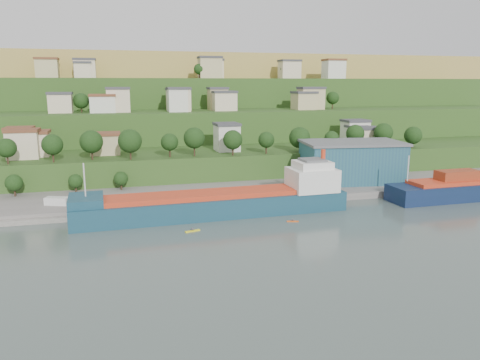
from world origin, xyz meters
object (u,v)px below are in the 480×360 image
object	(u,v)px
cargo_ship_near	(223,204)
kayak_orange	(293,221)
caravan	(57,203)
warehouse	(352,161)

from	to	relation	value
cargo_ship_near	kayak_orange	bearing A→B (deg)	-36.29
caravan	kayak_orange	distance (m)	60.72
cargo_ship_near	warehouse	bearing A→B (deg)	22.52
caravan	cargo_ship_near	bearing A→B (deg)	3.01
warehouse	caravan	bearing A→B (deg)	-167.54
cargo_ship_near	caravan	bearing A→B (deg)	160.13
cargo_ship_near	warehouse	xyz separation A→B (m)	(47.23, 21.20, 5.60)
warehouse	caravan	world-z (taller)	warehouse
kayak_orange	warehouse	bearing A→B (deg)	60.28
warehouse	kayak_orange	size ratio (longest dim) A/B	11.62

